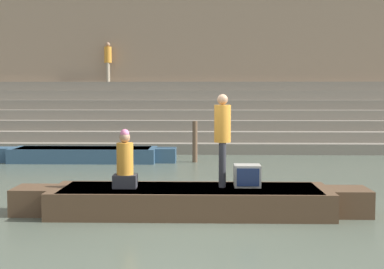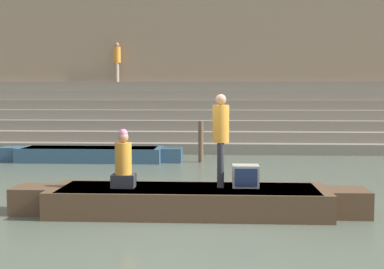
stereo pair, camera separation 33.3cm
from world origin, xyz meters
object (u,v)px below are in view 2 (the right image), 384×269
(person_standing, at_px, (221,133))
(person_on_steps, at_px, (117,59))
(rowboat_main, at_px, (188,200))
(moored_boat_shore, at_px, (91,154))
(tv_set, at_px, (246,176))
(person_rowing, at_px, (123,163))
(mooring_post, at_px, (201,142))

(person_standing, bearing_deg, person_on_steps, 101.40)
(rowboat_main, distance_m, moored_boat_shore, 8.43)
(tv_set, distance_m, person_on_steps, 14.94)
(tv_set, bearing_deg, person_on_steps, 105.72)
(person_rowing, relative_size, person_on_steps, 0.63)
(person_rowing, xyz_separation_m, moored_boat_shore, (-2.50, 7.58, -0.69))
(person_rowing, bearing_deg, rowboat_main, 9.20)
(moored_boat_shore, height_order, person_on_steps, person_on_steps)
(person_standing, xyz_separation_m, moored_boat_shore, (-4.30, 7.42, -1.26))
(rowboat_main, bearing_deg, moored_boat_shore, 117.12)
(person_rowing, bearing_deg, person_on_steps, 109.81)
(rowboat_main, xyz_separation_m, mooring_post, (-0.06, 7.58, 0.41))
(person_rowing, relative_size, moored_boat_shore, 0.18)
(person_standing, distance_m, person_on_steps, 14.65)
(moored_boat_shore, bearing_deg, person_standing, -62.70)
(person_standing, relative_size, mooring_post, 1.29)
(person_on_steps, bearing_deg, person_standing, -3.72)
(tv_set, height_order, person_on_steps, person_on_steps)
(person_standing, xyz_separation_m, mooring_post, (-0.66, 7.44, -0.83))
(tv_set, bearing_deg, rowboat_main, -176.48)
(moored_boat_shore, bearing_deg, mooring_post, -2.53)
(mooring_post, xyz_separation_m, person_on_steps, (-3.96, 6.27, 3.10))
(tv_set, bearing_deg, person_standing, 176.69)
(tv_set, distance_m, moored_boat_shore, 8.83)
(tv_set, xyz_separation_m, mooring_post, (-1.12, 7.43, -0.03))
(person_standing, relative_size, person_on_steps, 0.99)
(person_rowing, height_order, tv_set, person_rowing)
(person_standing, relative_size, moored_boat_shore, 0.29)
(rowboat_main, relative_size, moored_boat_shore, 1.09)
(rowboat_main, relative_size, mooring_post, 4.88)
(person_standing, height_order, mooring_post, person_standing)
(person_standing, relative_size, tv_set, 3.52)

